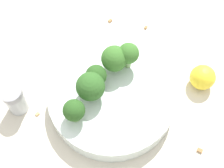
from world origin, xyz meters
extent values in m
plane|color=beige|center=(0.00, 0.00, 0.00)|extent=(3.00, 3.00, 0.00)
cylinder|color=silver|center=(0.00, 0.00, 0.02)|extent=(0.23, 0.23, 0.04)
cylinder|color=#84AD66|center=(0.03, 0.03, 0.05)|extent=(0.02, 0.02, 0.02)
sphere|color=#2D5B23|center=(0.03, 0.03, 0.07)|extent=(0.05, 0.05, 0.05)
cylinder|color=#8EB770|center=(0.02, -0.04, 0.05)|extent=(0.01, 0.01, 0.03)
sphere|color=#386B28|center=(0.02, -0.04, 0.07)|extent=(0.05, 0.05, 0.05)
cylinder|color=#84AD66|center=(0.03, 0.00, 0.05)|extent=(0.02, 0.02, 0.02)
sphere|color=#28511E|center=(0.03, 0.00, 0.07)|extent=(0.04, 0.04, 0.04)
cylinder|color=#8EB770|center=(0.02, 0.07, 0.05)|extent=(0.03, 0.03, 0.02)
sphere|color=#28511E|center=(0.02, 0.07, 0.07)|extent=(0.04, 0.04, 0.04)
cylinder|color=#8EB770|center=(0.01, -0.06, 0.06)|extent=(0.02, 0.02, 0.03)
sphere|color=#386B28|center=(0.01, -0.06, 0.08)|extent=(0.04, 0.04, 0.04)
cylinder|color=#B2B7BC|center=(0.14, 0.11, 0.02)|extent=(0.04, 0.04, 0.05)
cylinder|color=gray|center=(0.14, 0.11, 0.06)|extent=(0.04, 0.04, 0.01)
sphere|color=yellow|center=(-0.12, -0.13, 0.02)|extent=(0.05, 0.05, 0.05)
cube|color=olive|center=(-0.18, -0.01, 0.00)|extent=(0.01, 0.01, 0.01)
cube|color=olive|center=(0.04, -0.18, 0.00)|extent=(0.01, 0.01, 0.01)
cube|color=tan|center=(0.10, 0.10, 0.00)|extent=(0.01, 0.01, 0.01)
cube|color=olive|center=(0.11, -0.16, 0.00)|extent=(0.01, 0.01, 0.01)
camera|label=1|loc=(-0.14, 0.21, 0.53)|focal=50.00mm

